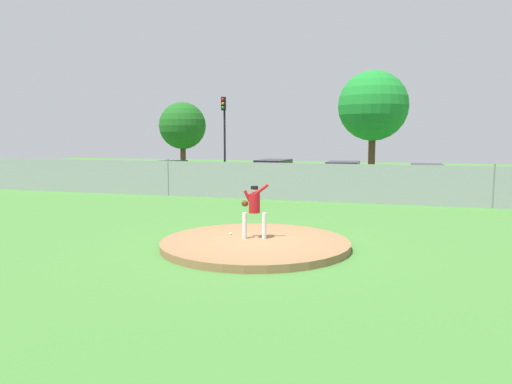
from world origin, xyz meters
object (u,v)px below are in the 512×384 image
at_px(parked_car_silver, 427,180).
at_px(traffic_light_near, 224,125).
at_px(parked_car_red, 274,175).
at_px(parked_car_charcoal, 343,177).
at_px(pitcher_youth, 254,206).
at_px(parked_car_navy, 168,174).
at_px(baseball, 231,234).
at_px(traffic_cone_orange, 462,187).

xyz_separation_m(parked_car_silver, traffic_light_near, (-13.01, 4.28, 3.08)).
xyz_separation_m(parked_car_red, parked_car_charcoal, (4.03, 0.17, -0.03)).
relative_size(pitcher_youth, parked_car_red, 0.34).
relative_size(pitcher_youth, parked_car_navy, 0.37).
distance_m(baseball, traffic_light_near, 19.65).
bearing_deg(parked_car_navy, parked_car_red, 3.18).
bearing_deg(parked_car_silver, parked_car_charcoal, 172.64).
distance_m(baseball, parked_car_red, 14.39).
height_order(parked_car_red, parked_car_charcoal, parked_car_red).
bearing_deg(parked_car_navy, parked_car_silver, -0.16).
relative_size(pitcher_youth, traffic_light_near, 0.28).
bearing_deg(traffic_light_near, parked_car_red, -40.62).
bearing_deg(parked_car_charcoal, parked_car_silver, -7.36).
xyz_separation_m(parked_car_charcoal, traffic_cone_orange, (6.51, 1.80, -0.53)).
distance_m(pitcher_youth, parked_car_charcoal, 14.69).
distance_m(pitcher_youth, traffic_light_near, 20.08).
relative_size(pitcher_youth, parked_car_charcoal, 0.38).
xyz_separation_m(parked_car_silver, parked_car_navy, (-15.18, 0.04, -0.02)).
bearing_deg(parked_car_charcoal, baseball, -96.62).
bearing_deg(parked_car_silver, baseball, -114.04).
height_order(parked_car_charcoal, traffic_cone_orange, parked_car_charcoal).
bearing_deg(baseball, traffic_cone_orange, 63.17).
bearing_deg(baseball, parked_car_charcoal, 83.38).
height_order(pitcher_youth, traffic_cone_orange, pitcher_youth).
relative_size(parked_car_silver, traffic_cone_orange, 7.40).
height_order(parked_car_red, traffic_cone_orange, parked_car_red).
bearing_deg(traffic_cone_orange, parked_car_navy, -172.27).
xyz_separation_m(parked_car_red, traffic_light_near, (-4.50, 3.86, 3.03)).
distance_m(parked_car_charcoal, parked_car_navy, 10.72).
height_order(baseball, traffic_light_near, traffic_light_near).
xyz_separation_m(traffic_cone_orange, traffic_light_near, (-15.04, 1.90, 3.60)).
distance_m(parked_car_silver, parked_car_navy, 15.18).
bearing_deg(parked_car_navy, parked_car_charcoal, 2.87).
xyz_separation_m(parked_car_red, parked_car_navy, (-6.67, -0.37, -0.07)).
distance_m(baseball, parked_car_navy, 16.52).
bearing_deg(parked_car_silver, parked_car_red, 177.23).
xyz_separation_m(pitcher_youth, parked_car_silver, (5.33, 14.08, -0.36)).
bearing_deg(traffic_light_near, parked_car_navy, -117.13).
distance_m(parked_car_silver, traffic_cone_orange, 3.17).
relative_size(baseball, traffic_light_near, 0.01).
relative_size(baseball, parked_car_red, 0.02).
height_order(parked_car_red, parked_car_navy, parked_car_red).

